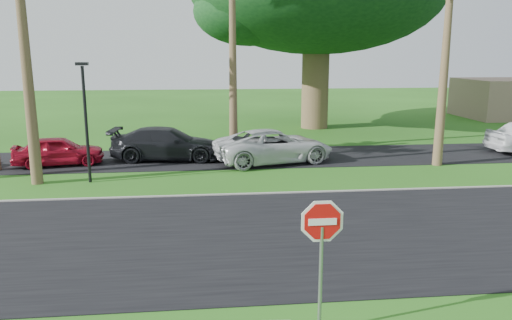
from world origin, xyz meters
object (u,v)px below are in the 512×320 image
object	(u,v)px
car_dark	(167,144)
car_minivan	(274,146)
stop_sign_near	(322,239)
car_red	(59,151)

from	to	relation	value
car_dark	car_minivan	distance (m)	5.06
stop_sign_near	car_minivan	xyz separation A→B (m)	(1.19, 14.29, -1.01)
car_red	car_minivan	distance (m)	9.73
car_dark	car_minivan	bearing A→B (deg)	-97.62
car_red	car_dark	xyz separation A→B (m)	(4.79, 0.71, 0.10)
car_dark	car_red	bearing A→B (deg)	103.77
stop_sign_near	car_red	size ratio (longest dim) A/B	0.67
car_dark	car_minivan	xyz separation A→B (m)	(4.93, -1.13, -0.00)
stop_sign_near	car_dark	distance (m)	15.90
car_red	car_dark	distance (m)	4.84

